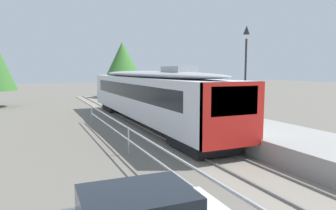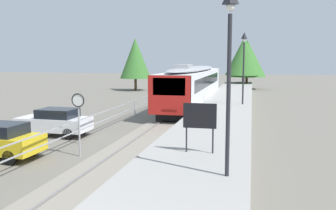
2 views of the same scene
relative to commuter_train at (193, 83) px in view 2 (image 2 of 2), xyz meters
The scene contains 13 objects.
ground_plane 6.81m from the commuter_train, 117.67° to the right, with size 160.00×160.00×0.00m, color #6B665B.
track_rails 6.10m from the commuter_train, 90.00° to the right, with size 3.20×60.00×0.14m.
commuter_train is the anchor object (origin of this frame).
station_platform 6.79m from the commuter_train, 60.40° to the right, with size 3.90×60.00×0.90m, color #999691.
platform_lamp_near_end 22.56m from the commuter_train, 78.38° to the right, with size 0.34×0.34×5.35m.
platform_lamp_mid_platform 6.86m from the commuter_train, 45.07° to the right, with size 0.34×0.34×5.35m.
platform_notice_board 19.79m from the commuter_train, 80.20° to the right, with size 1.20×0.08×1.80m.
speed_limit_sign 18.07m from the commuter_train, 96.89° to the right, with size 0.61×0.10×2.81m.
carpark_fence 16.11m from the commuter_train, 101.86° to the right, with size 0.06×36.06×1.25m.
parked_hatchback_white 15.29m from the commuter_train, 111.35° to the right, with size 4.03×1.83×1.53m.
tree_behind_carpark 20.94m from the commuter_train, 79.02° to the left, with size 5.17×5.17×7.35m.
tree_behind_station_far 21.51m from the commuter_train, 78.07° to the left, with size 5.33×5.33×6.96m.
tree_distant_left 18.67m from the commuter_train, 124.26° to the left, with size 4.21×4.21×7.13m.
Camera 2 is at (5.15, -4.55, 4.26)m, focal length 38.81 mm.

